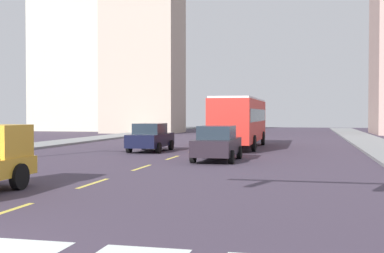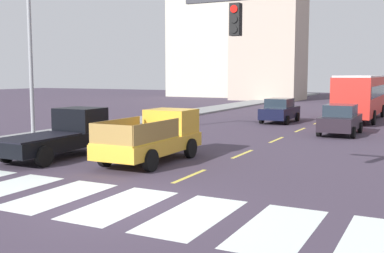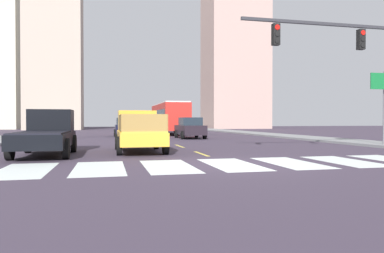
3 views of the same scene
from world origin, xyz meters
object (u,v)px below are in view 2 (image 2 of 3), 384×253
sedan_far (340,120)px  pickup_stakebed (156,137)px  streetlight_left (32,43)px  city_bus (361,94)px  pickup_dark (62,135)px  sedan_near_right (280,110)px

sedan_far → pickup_stakebed: bearing=-112.4°
sedan_far → streetlight_left: size_ratio=0.49×
city_bus → sedan_far: size_ratio=2.45×
pickup_dark → streetlight_left: 6.30m
city_bus → streetlight_left: streetlight_left is taller
sedan_far → sedan_near_right: 7.19m
pickup_dark → streetlight_left: size_ratio=0.58×
sedan_near_right → streetlight_left: bearing=-118.8°
pickup_stakebed → sedan_far: pickup_stakebed is taller
pickup_stakebed → city_bus: city_bus is taller
pickup_stakebed → streetlight_left: bearing=166.4°
pickup_stakebed → pickup_dark: (-3.96, -1.00, -0.02)m
city_bus → pickup_dark: bearing=-111.4°
pickup_dark → sedan_near_right: pickup_dark is taller
pickup_stakebed → sedan_far: 12.75m
city_bus → sedan_near_right: city_bus is taller
pickup_stakebed → streetlight_left: (-8.02, 1.61, 4.03)m
city_bus → sedan_near_right: bearing=-137.7°
pickup_dark → streetlight_left: (-4.06, 2.61, 4.05)m
city_bus → sedan_near_right: 6.63m
city_bus → sedan_far: 9.55m
pickup_stakebed → sedan_near_right: bearing=87.3°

